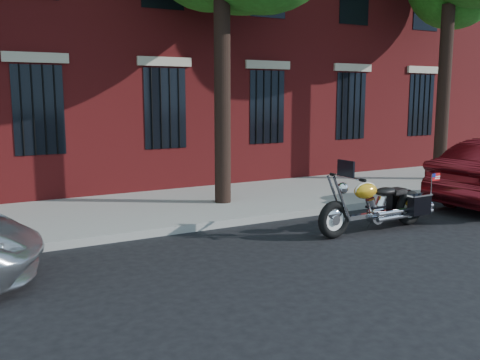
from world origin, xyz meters
TOP-DOWN VIEW (x-y plane):
  - ground at (0.00, 0.00)m, footprint 120.00×120.00m
  - curb at (0.00, 1.38)m, footprint 40.00×0.16m
  - sidewalk at (0.00, 3.26)m, footprint 40.00×3.60m
  - motorcycle at (2.16, -0.30)m, footprint 2.76×0.82m

SIDE VIEW (x-z plane):
  - ground at x=0.00m, z-range 0.00..0.00m
  - curb at x=0.00m, z-range 0.00..0.15m
  - sidewalk at x=0.00m, z-range 0.00..0.15m
  - motorcycle at x=2.16m, z-range -0.22..1.16m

